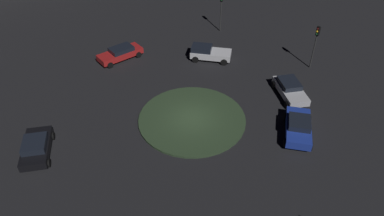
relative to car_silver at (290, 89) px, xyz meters
name	(u,v)px	position (x,y,z in m)	size (l,w,h in m)	color
ground_plane	(192,120)	(-5.86, 7.22, -0.73)	(116.88, 116.88, 0.00)	black
roundabout_island	(192,119)	(-5.86, 7.22, -0.64)	(8.83, 8.83, 0.17)	#2D4228
car_silver	(290,89)	(0.00, 0.00, 0.00)	(4.55, 3.64, 1.36)	silver
car_red	(120,53)	(1.07, 17.19, -0.04)	(4.74, 3.93, 1.30)	red
car_white	(209,53)	(3.86, 8.59, 0.03)	(2.43, 4.24, 1.44)	white
car_blue	(298,127)	(-4.94, -1.17, 0.02)	(4.48, 2.47, 1.43)	#1E38A5
car_black	(36,147)	(-13.12, 16.80, -0.01)	(4.40, 3.56, 1.39)	black
traffic_light_southeast	(316,39)	(5.43, -1.42, 2.41)	(0.39, 0.37, 4.42)	#2D2D2D
traffic_light_east	(221,5)	(10.37, 9.10, 2.45)	(0.37, 0.32, 4.50)	#2D2D2D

